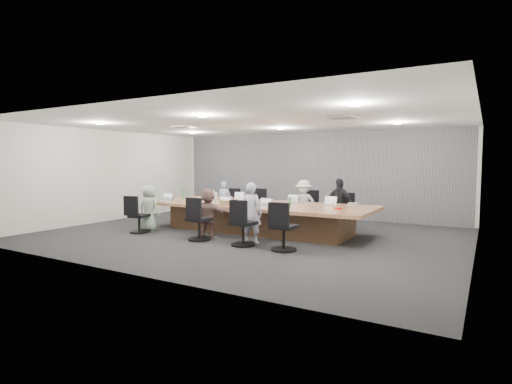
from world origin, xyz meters
The scene contains 41 objects.
floor centered at (0.00, 0.00, 0.00)m, with size 10.00×8.00×0.00m, color #27282B.
ceiling centered at (0.00, 0.00, 2.80)m, with size 10.00×8.00×0.00m, color white.
wall_back centered at (0.00, 4.00, 1.40)m, with size 10.00×2.80×0.00m, color silver.
wall_front centered at (0.00, -4.00, 1.40)m, with size 10.00×2.80×0.00m, color silver.
wall_left centered at (-5.00, 0.00, 1.40)m, with size 8.00×2.80×0.00m, color silver.
wall_right centered at (5.00, 0.00, 1.40)m, with size 8.00×2.80×0.00m, color silver.
curtain centered at (0.00, 3.92, 1.40)m, with size 9.80×0.04×2.80m, color gray.
conference_table centered at (0.00, 0.50, 0.40)m, with size 6.00×2.20×0.74m.
chair_0 centered at (-2.02, 2.20, 0.37)m, with size 0.50×0.50×0.74m, color black, non-canonical shape.
chair_1 centered at (-1.00, 2.20, 0.39)m, with size 0.53×0.53×0.79m, color black, non-canonical shape.
chair_2 centered at (0.71, 2.20, 0.40)m, with size 0.54×0.54×0.81m, color black, non-canonical shape.
chair_3 centered at (1.73, 2.20, 0.37)m, with size 0.50×0.50×0.74m, color black, non-canonical shape.
chair_4 centered at (-2.55, -1.20, 0.37)m, with size 0.50×0.50×0.74m, color black, non-canonical shape.
chair_5 centered at (-0.60, -1.20, 0.41)m, with size 0.56×0.56×0.82m, color black, non-canonical shape.
chair_6 centered at (0.61, -1.20, 0.41)m, with size 0.56×0.56×0.83m, color black, non-canonical shape.
chair_7 centered at (1.59, -1.20, 0.42)m, with size 0.56×0.56×0.83m, color black, non-canonical shape.
person_0 centered at (-2.02, 1.85, 0.61)m, with size 0.44×0.29×1.22m, color #94A8C6.
laptop_0 centered at (-2.02, 1.30, 0.75)m, with size 0.31×0.22×0.02m, color #B2B2B7.
person_1 centered at (-1.00, 1.85, 0.58)m, with size 0.57×0.44×1.17m, color #3C322A.
laptop_1 centered at (-1.00, 1.30, 0.75)m, with size 0.31×0.22×0.02m, color #B2B2B7.
person_2 centered at (0.71, 1.85, 0.66)m, with size 0.85×0.49×1.32m, color silver.
laptop_2 centered at (0.71, 1.30, 0.75)m, with size 0.31×0.22×0.02m, color #B2B2B7.
person_3 centered at (1.73, 1.85, 0.69)m, with size 0.81×0.34×1.39m, color black.
laptop_3 centered at (1.73, 1.30, 0.75)m, with size 0.33×0.23×0.02m, color #B2B2B7.
person_4 centered at (-2.55, -0.85, 0.61)m, with size 0.60×0.39×1.22m, color #8AA691.
laptop_4 centered at (-2.55, -0.30, 0.75)m, with size 0.32×0.22×0.02m, color #B2B2B7.
person_5 centered at (-0.60, -0.85, 0.60)m, with size 1.12×0.36×1.21m, color #785752.
laptop_5 centered at (-0.60, -0.30, 0.75)m, with size 0.35×0.24×0.02m, color #8C6647.
person_6 centered at (0.61, -0.85, 0.69)m, with size 0.50×0.33×1.37m, color #ADAAC8.
laptop_6 centered at (0.61, -0.30, 0.75)m, with size 0.32×0.22×0.02m, color #B2B2B7.
bottle_green_left centered at (-2.65, 0.64, 0.87)m, with size 0.08×0.08×0.27m, color #3F824C.
bottle_green_right centered at (1.08, 0.15, 0.86)m, with size 0.07×0.07×0.24m, color #3F824C.
bottle_clear centered at (-1.39, 0.56, 0.86)m, with size 0.07×0.07×0.24m, color silver.
cup_white_far centered at (-0.80, 0.84, 0.79)m, with size 0.08×0.08×0.10m, color white.
cup_white_near centered at (1.90, 0.87, 0.79)m, with size 0.07×0.07×0.09m, color white.
mug_brown centered at (-2.65, 0.16, 0.79)m, with size 0.08×0.08×0.10m, color brown.
mic_left centered at (-0.54, -0.01, 0.75)m, with size 0.14×0.09×0.03m, color black.
mic_right centered at (0.58, 0.60, 0.75)m, with size 0.14×0.10×0.03m, color black.
stapler centered at (-0.26, 0.04, 0.77)m, with size 0.17×0.04×0.06m, color black.
canvas_bag centered at (2.45, 0.72, 0.80)m, with size 0.23×0.14×0.12m, color #AB9A89.
snack_packet centered at (2.21, 0.37, 0.76)m, with size 0.16×0.11×0.04m, color red.
Camera 1 is at (5.18, -8.47, 1.81)m, focal length 28.00 mm.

